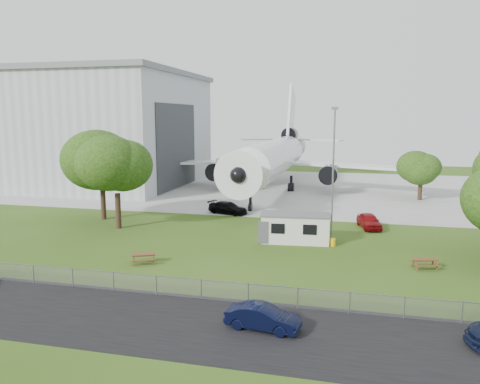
% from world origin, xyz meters
% --- Properties ---
extents(ground, '(160.00, 160.00, 0.00)m').
position_xyz_m(ground, '(0.00, 0.00, 0.00)').
color(ground, '#496623').
extents(asphalt_strip, '(120.00, 8.00, 0.02)m').
position_xyz_m(asphalt_strip, '(0.00, -13.00, 0.01)').
color(asphalt_strip, black).
rests_on(asphalt_strip, ground).
extents(concrete_apron, '(120.00, 46.00, 0.03)m').
position_xyz_m(concrete_apron, '(0.00, 38.00, 0.01)').
color(concrete_apron, '#B7B7B2').
rests_on(concrete_apron, ground).
extents(hangar, '(43.00, 31.00, 18.55)m').
position_xyz_m(hangar, '(-37.97, 36.00, 9.41)').
color(hangar, '#B2B7BC').
rests_on(hangar, ground).
extents(airliner, '(46.36, 47.73, 17.69)m').
position_xyz_m(airliner, '(-2.00, 35.86, 5.27)').
color(airliner, white).
rests_on(airliner, ground).
extents(site_cabin, '(6.86, 3.23, 2.62)m').
position_xyz_m(site_cabin, '(5.05, 5.46, 1.31)').
color(site_cabin, silver).
rests_on(site_cabin, ground).
extents(picnic_west, '(2.25, 2.10, 0.76)m').
position_xyz_m(picnic_west, '(-5.67, -3.59, 0.00)').
color(picnic_west, brown).
rests_on(picnic_west, ground).
extents(picnic_east, '(2.12, 1.90, 0.76)m').
position_xyz_m(picnic_east, '(15.42, 0.19, 0.00)').
color(picnic_east, brown).
rests_on(picnic_east, ground).
extents(fence, '(58.00, 0.04, 1.30)m').
position_xyz_m(fence, '(0.00, -9.50, 0.00)').
color(fence, gray).
rests_on(fence, ground).
extents(lamp_mast, '(0.16, 0.16, 12.00)m').
position_xyz_m(lamp_mast, '(8.20, 6.20, 6.00)').
color(lamp_mast, slate).
rests_on(lamp_mast, ground).
extents(tree_west_big, '(8.26, 8.26, 10.31)m').
position_xyz_m(tree_west_big, '(-16.88, 10.10, 6.17)').
color(tree_west_big, '#382619').
rests_on(tree_west_big, ground).
extents(tree_west_small, '(7.06, 7.06, 9.74)m').
position_xyz_m(tree_west_small, '(-13.18, 6.56, 6.19)').
color(tree_west_small, '#382619').
rests_on(tree_west_small, ground).
extents(tree_far_apron, '(5.54, 5.54, 7.25)m').
position_xyz_m(tree_far_apron, '(18.97, 31.27, 4.46)').
color(tree_far_apron, '#382619').
rests_on(tree_far_apron, ground).
extents(car_centre_sedan, '(4.16, 1.91, 1.32)m').
position_xyz_m(car_centre_sedan, '(5.51, -12.69, 0.66)').
color(car_centre_sedan, black).
rests_on(car_centre_sedan, ground).
extents(car_ne_hatch, '(2.81, 4.71, 1.50)m').
position_xyz_m(car_ne_hatch, '(11.72, 12.56, 0.75)').
color(car_ne_hatch, maroon).
rests_on(car_ne_hatch, ground).
extents(car_apron_van, '(5.20, 3.30, 1.40)m').
position_xyz_m(car_apron_van, '(-4.19, 16.17, 0.70)').
color(car_apron_van, black).
rests_on(car_apron_van, ground).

